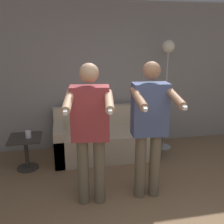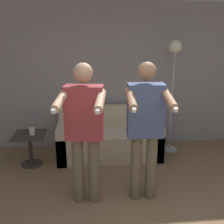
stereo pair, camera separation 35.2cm
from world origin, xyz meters
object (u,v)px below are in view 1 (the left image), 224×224
floor_lamp (167,68)px  side_table (26,146)px  person_left (90,127)px  cat (78,102)px  cup (28,134)px  person_right (150,123)px  couch (105,140)px

floor_lamp → side_table: bearing=-171.9°
person_left → side_table: size_ratio=3.31×
cat → cup: (-0.81, -0.57, -0.33)m
person_right → cat: bearing=118.4°
person_left → cup: (-0.83, 1.05, -0.43)m
couch → person_left: person_left is taller
couch → floor_lamp: 1.64m
person_right → floor_lamp: (0.79, 1.42, 0.48)m
person_left → person_right: (0.72, -0.00, -0.00)m
side_table → cup: 0.21m
person_left → person_right: 0.72m
couch → floor_lamp: floor_lamp is taller
cat → floor_lamp: bearing=-7.4°
side_table → cup: cup is taller
cat → side_table: 1.15m
cat → side_table: cat is taller
couch → person_left: 1.56m
floor_lamp → cat: bearing=172.6°
cup → floor_lamp: bearing=9.0°
cat → side_table: bearing=-147.8°
couch → person_right: size_ratio=0.99×
floor_lamp → side_table: 2.67m
person_right → floor_lamp: 1.70m
cat → cup: size_ratio=3.97×
person_left → side_table: bearing=137.9°
person_right → cup: (-1.56, 1.05, -0.43)m
cat → side_table: size_ratio=0.84×
couch → side_table: 1.32m
couch → person_left: bearing=-106.9°
cup → couch: bearing=12.5°
person_right → floor_lamp: size_ratio=0.89×
couch → person_right: (0.32, -1.32, 0.72)m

